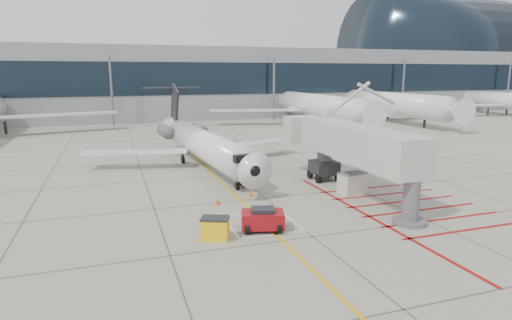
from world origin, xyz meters
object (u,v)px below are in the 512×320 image
object	(u,v)px
regional_jet	(210,132)
pushback_tug	(263,218)
spill_bin	(215,228)
jet_bridge	(360,151)

from	to	relation	value
regional_jet	pushback_tug	size ratio (longest dim) A/B	11.74
regional_jet	spill_bin	bearing A→B (deg)	-106.86
spill_bin	regional_jet	bearing A→B (deg)	101.74
regional_jet	pushback_tug	world-z (taller)	regional_jet
regional_jet	spill_bin	xyz separation A→B (m)	(-3.43, -16.15, -3.16)
jet_bridge	spill_bin	bearing A→B (deg)	-158.26
jet_bridge	pushback_tug	world-z (taller)	jet_bridge
spill_bin	pushback_tug	bearing A→B (deg)	32.32
pushback_tug	spill_bin	size ratio (longest dim) A/B	1.68
regional_jet	jet_bridge	xyz separation A→B (m)	(8.52, -11.59, -0.29)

